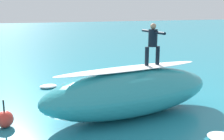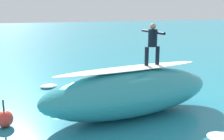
# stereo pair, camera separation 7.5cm
# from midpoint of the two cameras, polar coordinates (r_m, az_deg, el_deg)

# --- Properties ---
(ground_plane) EXTENTS (120.00, 120.00, 0.00)m
(ground_plane) POSITION_cam_midpoint_polar(r_m,az_deg,el_deg) (12.06, -1.16, -5.60)
(ground_plane) COLOR teal
(wave_crest) EXTENTS (6.85, 3.12, 1.68)m
(wave_crest) POSITION_cam_midpoint_polar(r_m,az_deg,el_deg) (9.92, 3.67, -4.64)
(wave_crest) COLOR teal
(wave_crest) RESTS_ON ground_plane
(wave_foam_lip) EXTENTS (5.67, 1.54, 0.08)m
(wave_foam_lip) POSITION_cam_midpoint_polar(r_m,az_deg,el_deg) (9.69, 3.74, 0.33)
(wave_foam_lip) COLOR white
(wave_foam_lip) RESTS_ON wave_crest
(surfboard_riding) EXTENTS (1.96, 0.68, 0.07)m
(surfboard_riding) POSITION_cam_midpoint_polar(r_m,az_deg,el_deg) (10.17, 8.05, 0.80)
(surfboard_riding) COLOR #33B2D1
(surfboard_riding) RESTS_ON wave_crest
(surfer_riding) EXTENTS (0.60, 1.44, 1.52)m
(surfer_riding) POSITION_cam_midpoint_polar(r_m,az_deg,el_deg) (10.02, 8.22, 5.93)
(surfer_riding) COLOR black
(surfer_riding) RESTS_ON surfboard_riding
(surfboard_paddling) EXTENTS (1.73, 2.01, 0.09)m
(surfboard_paddling) POSITION_cam_midpoint_polar(r_m,az_deg,el_deg) (12.92, -6.68, -4.20)
(surfboard_paddling) COLOR yellow
(surfboard_paddling) RESTS_ON ground_plane
(surfer_paddling) EXTENTS (1.12, 1.36, 0.29)m
(surfer_paddling) POSITION_cam_midpoint_polar(r_m,az_deg,el_deg) (12.94, -7.11, -3.40)
(surfer_paddling) COLOR black
(surfer_paddling) RESTS_ON surfboard_paddling
(buoy_marker) EXTENTS (0.55, 0.55, 0.93)m
(buoy_marker) POSITION_cam_midpoint_polar(r_m,az_deg,el_deg) (9.73, -21.49, -9.44)
(buoy_marker) COLOR red
(buoy_marker) RESTS_ON ground_plane
(foam_patch_far) EXTENTS (0.83, 0.62, 0.16)m
(foam_patch_far) POSITION_cam_midpoint_polar(r_m,az_deg,el_deg) (13.74, -13.21, -3.27)
(foam_patch_far) COLOR white
(foam_patch_far) RESTS_ON ground_plane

